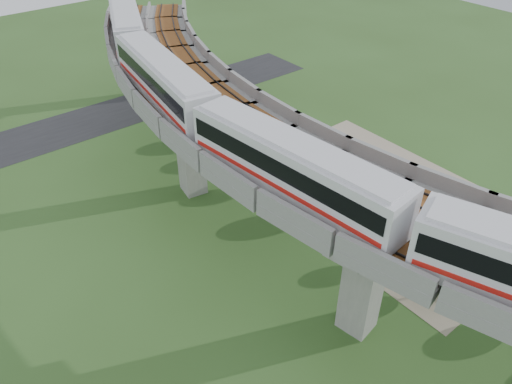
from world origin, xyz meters
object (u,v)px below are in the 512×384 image
(car_white, at_px, (454,268))
(car_red, at_px, (412,219))
(car_dark, at_px, (325,154))
(metro_train, at_px, (250,112))

(car_white, distance_m, car_red, 6.21)
(car_white, relative_size, car_red, 0.96)
(car_white, relative_size, car_dark, 0.72)
(metro_train, distance_m, car_white, 19.98)
(car_white, height_order, car_dark, car_dark)
(metro_train, bearing_deg, car_white, -50.67)
(car_dark, bearing_deg, car_red, 149.20)
(car_dark, bearing_deg, car_white, 144.31)
(metro_train, distance_m, car_dark, 19.26)
(car_red, distance_m, car_dark, 12.49)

